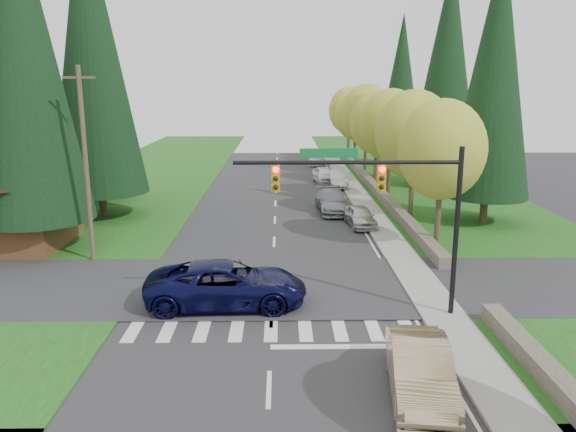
{
  "coord_description": "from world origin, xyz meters",
  "views": [
    {
      "loc": [
        0.36,
        -16.45,
        9.04
      ],
      "look_at": [
        0.75,
        10.21,
        2.8
      ],
      "focal_mm": 35.0,
      "sensor_mm": 36.0,
      "label": 1
    }
  ],
  "objects_px": {
    "suv_navy": "(227,284)",
    "parked_car_e": "(317,159)",
    "parked_car_c": "(338,179)",
    "parked_car_d": "(324,175)",
    "sedan_champagne": "(420,369)",
    "parked_car_b": "(333,202)",
    "parked_car_a": "(360,216)"
  },
  "relations": [
    {
      "from": "parked_car_d",
      "to": "sedan_champagne",
      "type": "bearing_deg",
      "value": -97.6
    },
    {
      "from": "sedan_champagne",
      "to": "parked_car_c",
      "type": "height_order",
      "value": "sedan_champagne"
    },
    {
      "from": "sedan_champagne",
      "to": "parked_car_c",
      "type": "bearing_deg",
      "value": 94.73
    },
    {
      "from": "parked_car_c",
      "to": "sedan_champagne",
      "type": "bearing_deg",
      "value": -91.43
    },
    {
      "from": "suv_navy",
      "to": "parked_car_a",
      "type": "relative_size",
      "value": 1.69
    },
    {
      "from": "parked_car_a",
      "to": "parked_car_d",
      "type": "relative_size",
      "value": 0.9
    },
    {
      "from": "sedan_champagne",
      "to": "parked_car_b",
      "type": "distance_m",
      "value": 24.73
    },
    {
      "from": "parked_car_c",
      "to": "parked_car_d",
      "type": "distance_m",
      "value": 2.66
    },
    {
      "from": "parked_car_b",
      "to": "parked_car_e",
      "type": "bearing_deg",
      "value": 86.49
    },
    {
      "from": "sedan_champagne",
      "to": "parked_car_b",
      "type": "height_order",
      "value": "sedan_champagne"
    },
    {
      "from": "sedan_champagne",
      "to": "parked_car_e",
      "type": "height_order",
      "value": "sedan_champagne"
    },
    {
      "from": "parked_car_a",
      "to": "parked_car_e",
      "type": "bearing_deg",
      "value": 85.97
    },
    {
      "from": "parked_car_c",
      "to": "parked_car_d",
      "type": "xyz_separation_m",
      "value": [
        -1.06,
        2.44,
        0.03
      ]
    },
    {
      "from": "suv_navy",
      "to": "parked_car_e",
      "type": "xyz_separation_m",
      "value": [
        6.51,
        42.56,
        -0.25
      ]
    },
    {
      "from": "parked_car_c",
      "to": "suv_navy",
      "type": "bearing_deg",
      "value": -104.67
    },
    {
      "from": "parked_car_b",
      "to": "parked_car_d",
      "type": "height_order",
      "value": "parked_car_b"
    },
    {
      "from": "parked_car_c",
      "to": "parked_car_e",
      "type": "xyz_separation_m",
      "value": [
        -0.97,
        14.72,
        -0.04
      ]
    },
    {
      "from": "sedan_champagne",
      "to": "parked_car_a",
      "type": "xyz_separation_m",
      "value": [
        1.1,
        20.44,
        -0.14
      ]
    },
    {
      "from": "suv_navy",
      "to": "parked_car_e",
      "type": "height_order",
      "value": "suv_navy"
    },
    {
      "from": "suv_navy",
      "to": "parked_car_d",
      "type": "relative_size",
      "value": 1.52
    },
    {
      "from": "parked_car_d",
      "to": "suv_navy",
      "type": "bearing_deg",
      "value": -109.52
    },
    {
      "from": "parked_car_a",
      "to": "parked_car_b",
      "type": "height_order",
      "value": "parked_car_b"
    },
    {
      "from": "suv_navy",
      "to": "parked_car_c",
      "type": "bearing_deg",
      "value": -17.21
    },
    {
      "from": "sedan_champagne",
      "to": "parked_car_c",
      "type": "relative_size",
      "value": 1.13
    },
    {
      "from": "sedan_champagne",
      "to": "parked_car_d",
      "type": "relative_size",
      "value": 1.13
    },
    {
      "from": "parked_car_a",
      "to": "parked_car_e",
      "type": "distance_m",
      "value": 29.2
    },
    {
      "from": "suv_navy",
      "to": "parked_car_c",
      "type": "xyz_separation_m",
      "value": [
        7.48,
        27.84,
        -0.21
      ]
    },
    {
      "from": "suv_navy",
      "to": "parked_car_d",
      "type": "xyz_separation_m",
      "value": [
        6.43,
        30.28,
        -0.18
      ]
    },
    {
      "from": "sedan_champagne",
      "to": "parked_car_b",
      "type": "relative_size",
      "value": 0.91
    },
    {
      "from": "parked_car_c",
      "to": "parked_car_a",
      "type": "bearing_deg",
      "value": -89.62
    },
    {
      "from": "parked_car_a",
      "to": "parked_car_d",
      "type": "distance_m",
      "value": 16.94
    },
    {
      "from": "parked_car_b",
      "to": "parked_car_d",
      "type": "xyz_separation_m",
      "value": [
        0.34,
        12.62,
        -0.04
      ]
    }
  ]
}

